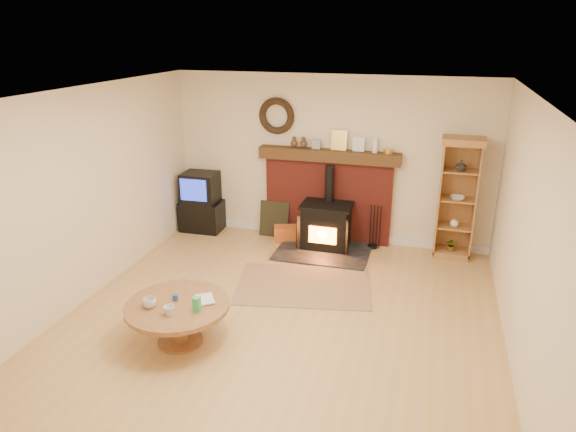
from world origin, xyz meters
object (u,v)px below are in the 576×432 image
(curio_cabinet, at_px, (457,198))
(coffee_table, at_px, (177,311))
(tv_unit, at_px, (201,203))
(wood_stove, at_px, (326,227))

(curio_cabinet, distance_m, coffee_table, 4.34)
(coffee_table, bearing_deg, curio_cabinet, 48.35)
(tv_unit, bearing_deg, wood_stove, -5.13)
(curio_cabinet, bearing_deg, wood_stove, -171.51)
(tv_unit, bearing_deg, coffee_table, -69.17)
(curio_cabinet, bearing_deg, tv_unit, -178.81)
(wood_stove, bearing_deg, coffee_table, -108.58)
(wood_stove, distance_m, tv_unit, 2.19)
(tv_unit, distance_m, curio_cabinet, 4.08)
(wood_stove, relative_size, curio_cabinet, 0.78)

